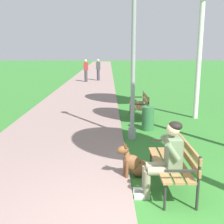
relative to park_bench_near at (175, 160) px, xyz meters
The scene contains 9 objects.
paved_path 22.79m from the park_bench_near, 96.22° to the left, with size 3.46×60.00×0.04m, color gray.
park_bench_near is the anchor object (origin of this frame).
park_bench_mid 5.03m from the park_bench_near, 90.29° to the left, with size 0.55×1.50×0.85m.
person_seated_on_near_bench 0.37m from the park_bench_near, 129.65° to the right, with size 0.74×0.49×1.25m.
dog_brown 0.81m from the park_bench_near, 146.62° to the left, with size 0.82×0.40×0.71m.
lamp_post_near 3.30m from the park_bench_near, 100.40° to the left, with size 0.24×0.24×4.44m.
litter_bin 3.58m from the park_bench_near, 89.41° to the left, with size 0.36×0.36×0.70m, color #2D6638.
pedestrian_distant 16.32m from the park_bench_near, 99.82° to the left, with size 0.32×0.22×1.65m.
pedestrian_further_distant 17.05m from the park_bench_near, 96.44° to the left, with size 0.32×0.22×1.65m.
Camera 1 is at (-0.56, -3.05, 2.33)m, focal length 44.66 mm.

